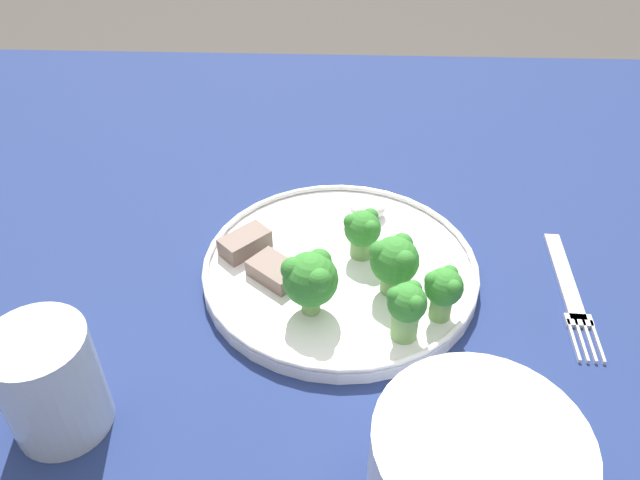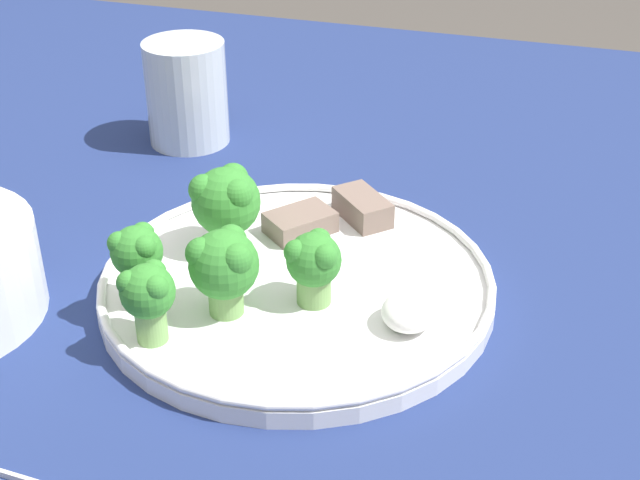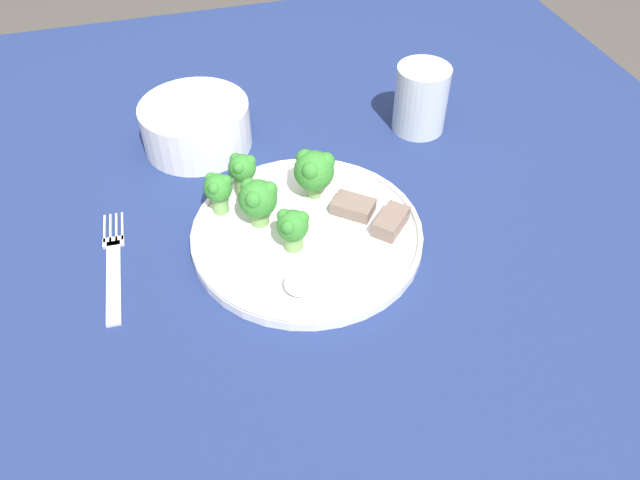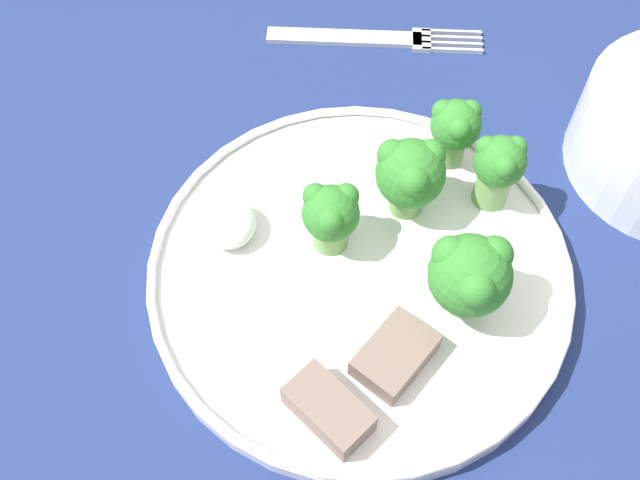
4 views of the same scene
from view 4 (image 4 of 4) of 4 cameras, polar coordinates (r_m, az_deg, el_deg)
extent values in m
cube|color=navy|center=(0.51, 8.25, -1.09)|extent=(1.23, 1.17, 0.03)
cylinder|color=brown|center=(1.24, -21.72, 12.01)|extent=(0.06, 0.06, 0.73)
cylinder|color=white|center=(0.47, 3.00, -2.60)|extent=(0.26, 0.26, 0.01)
torus|color=white|center=(0.47, 3.05, -2.05)|extent=(0.26, 0.26, 0.01)
cube|color=silver|center=(0.61, 1.85, 15.16)|extent=(0.02, 0.12, 0.00)
cube|color=silver|center=(0.62, 7.75, 14.84)|extent=(0.02, 0.02, 0.00)
cube|color=silver|center=(0.61, 10.05, 14.03)|extent=(0.00, 0.05, 0.00)
cube|color=silver|center=(0.62, 10.03, 14.46)|extent=(0.00, 0.05, 0.00)
cube|color=silver|center=(0.62, 10.00, 14.89)|extent=(0.00, 0.05, 0.00)
cube|color=silver|center=(0.63, 9.97, 15.31)|extent=(0.00, 0.05, 0.00)
cylinder|color=#709E56|center=(0.49, 6.61, 3.24)|extent=(0.02, 0.02, 0.02)
sphere|color=#337F2D|center=(0.47, 6.91, 5.06)|extent=(0.04, 0.04, 0.04)
sphere|color=#337F2D|center=(0.45, 7.14, 4.49)|extent=(0.02, 0.02, 0.02)
sphere|color=#337F2D|center=(0.47, 8.39, 6.44)|extent=(0.02, 0.02, 0.02)
sphere|color=#337F2D|center=(0.46, 5.56, 6.47)|extent=(0.02, 0.02, 0.02)
cylinder|color=#709E56|center=(0.45, 10.78, -4.35)|extent=(0.02, 0.02, 0.02)
sphere|color=#337F2D|center=(0.43, 11.35, -2.66)|extent=(0.05, 0.05, 0.05)
sphere|color=#337F2D|center=(0.41, 11.80, -3.65)|extent=(0.02, 0.02, 0.02)
sphere|color=#337F2D|center=(0.43, 13.14, -1.08)|extent=(0.02, 0.02, 0.02)
sphere|color=#337F2D|center=(0.42, 9.82, -1.10)|extent=(0.02, 0.02, 0.02)
cylinder|color=#709E56|center=(0.47, 0.80, 0.52)|extent=(0.02, 0.02, 0.02)
sphere|color=#337F2D|center=(0.45, 0.83, 2.05)|extent=(0.04, 0.04, 0.04)
sphere|color=#337F2D|center=(0.44, 0.85, 1.49)|extent=(0.02, 0.02, 0.02)
sphere|color=#337F2D|center=(0.45, 2.02, 3.19)|extent=(0.02, 0.02, 0.02)
sphere|color=#337F2D|center=(0.45, -0.35, 3.18)|extent=(0.02, 0.02, 0.02)
cylinder|color=#709E56|center=(0.50, 12.98, 4.04)|extent=(0.02, 0.02, 0.03)
sphere|color=#337F2D|center=(0.48, 13.56, 5.83)|extent=(0.03, 0.03, 0.03)
sphere|color=#337F2D|center=(0.47, 13.89, 5.43)|extent=(0.01, 0.01, 0.01)
sphere|color=#337F2D|center=(0.48, 14.67, 6.83)|extent=(0.01, 0.01, 0.01)
sphere|color=#337F2D|center=(0.47, 12.64, 6.88)|extent=(0.01, 0.01, 0.01)
cylinder|color=#709E56|center=(0.52, 9.91, 6.93)|extent=(0.02, 0.02, 0.02)
sphere|color=#337F2D|center=(0.50, 10.31, 8.63)|extent=(0.03, 0.03, 0.03)
sphere|color=#337F2D|center=(0.49, 10.55, 8.32)|extent=(0.02, 0.02, 0.02)
sphere|color=#337F2D|center=(0.50, 11.38, 9.61)|extent=(0.02, 0.02, 0.02)
sphere|color=#337F2D|center=(0.49, 9.38, 9.66)|extent=(0.02, 0.02, 0.02)
cube|color=#756056|center=(0.42, 0.64, -12.79)|extent=(0.05, 0.05, 0.02)
cube|color=#756056|center=(0.43, 5.73, -8.72)|extent=(0.06, 0.05, 0.02)
ellipsoid|color=white|center=(0.48, -6.92, 1.17)|extent=(0.04, 0.03, 0.02)
camera|label=1|loc=(0.53, 75.01, 21.36)|focal=35.00mm
camera|label=2|loc=(0.72, -17.27, 50.39)|focal=50.00mm
camera|label=3|loc=(0.60, -75.93, 36.18)|focal=35.00mm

